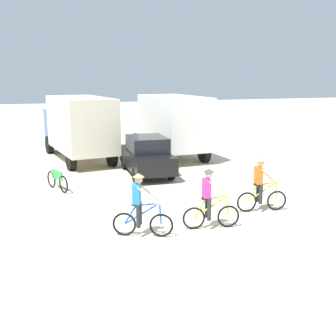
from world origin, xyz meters
TOP-DOWN VIEW (x-y plane):
  - ground_plane at (0.00, 0.00)m, footprint 120.00×120.00m
  - box_truck_cream_rv at (-2.07, 12.18)m, footprint 3.28×7.01m
  - box_truck_white_box at (2.88, 11.70)m, footprint 2.73×6.87m
  - sedan_parked at (0.43, 7.80)m, footprint 1.94×4.27m
  - cyclist_orange_shirt at (-1.79, 0.62)m, footprint 1.60×0.82m
  - cyclist_cowboy_hat at (0.29, 0.56)m, footprint 1.72×0.54m
  - cyclist_near_camera at (2.55, 1.48)m, footprint 1.72×0.54m
  - bicycle_spare at (-3.65, 6.36)m, footprint 0.76×1.63m

SIDE VIEW (x-z plane):
  - ground_plane at x=0.00m, z-range 0.00..0.00m
  - bicycle_spare at x=-3.65m, z-range -0.09..0.88m
  - cyclist_orange_shirt at x=-1.79m, z-range -0.06..1.76m
  - cyclist_cowboy_hat at x=0.29m, z-range -0.06..1.76m
  - cyclist_near_camera at x=2.55m, z-range -0.06..1.76m
  - sedan_parked at x=0.43m, z-range 0.00..1.76m
  - box_truck_cream_rv at x=-2.07m, z-range 0.20..3.55m
  - box_truck_white_box at x=2.88m, z-range 0.20..3.55m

